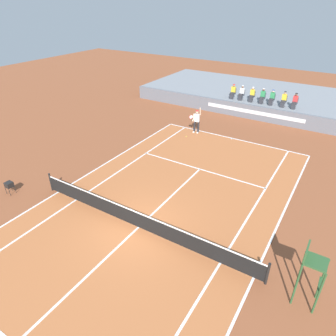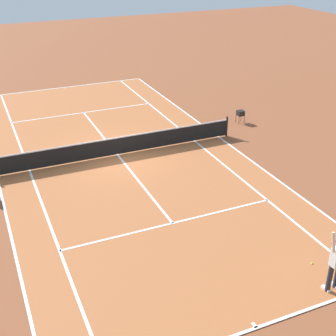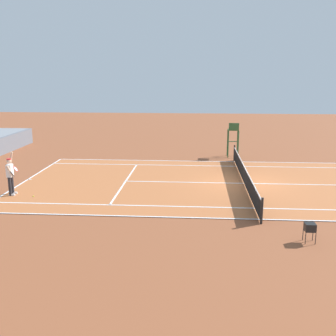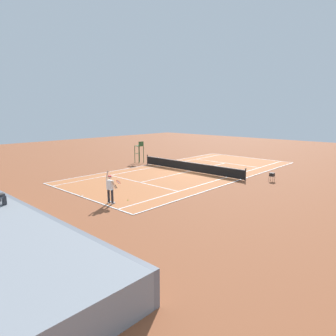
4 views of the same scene
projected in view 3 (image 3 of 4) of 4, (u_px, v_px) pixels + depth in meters
name	position (u px, v px, depth m)	size (l,w,h in m)	color
ground_plane	(244.00, 184.00, 21.48)	(80.00, 80.00, 0.00)	brown
court	(244.00, 184.00, 21.48)	(11.08, 23.88, 0.03)	#B76638
net	(244.00, 174.00, 21.37)	(11.98, 0.10, 1.07)	black
tennis_player	(10.00, 175.00, 19.25)	(0.75, 0.69, 2.08)	#232328
tennis_ball	(33.00, 196.00, 19.15)	(0.07, 0.07, 0.07)	#D1E533
umpire_chair	(233.00, 135.00, 28.14)	(0.77, 0.77, 2.44)	#2D562D
ball_hopper	(310.00, 227.00, 13.86)	(0.36, 0.36, 0.70)	black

